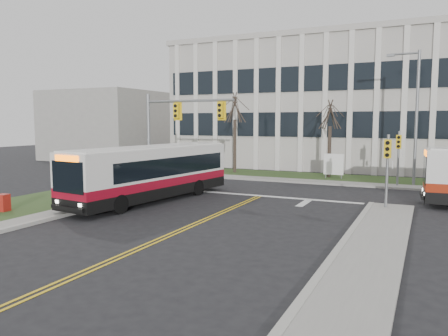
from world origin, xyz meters
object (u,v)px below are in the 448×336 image
newspaper_box_blue (85,199)px  newspaper_box_red (3,204)px  streetlight (414,110)px  bus_main (152,174)px  directory_sign (334,165)px

newspaper_box_blue → newspaper_box_red: 3.77m
streetlight → newspaper_box_red: 25.61m
newspaper_box_red → streetlight: bearing=43.7°
bus_main → newspaper_box_red: bearing=-119.6°
bus_main → newspaper_box_blue: bus_main is taller
streetlight → newspaper_box_red: (-17.53, -18.06, -4.72)m
bus_main → newspaper_box_red: bus_main is taller
streetlight → newspaper_box_blue: size_ratio=9.68×
streetlight → bus_main: (-13.03, -12.05, -3.69)m
bus_main → newspaper_box_blue: size_ratio=11.88×
newspaper_box_red → newspaper_box_blue: bearing=42.1°
streetlight → newspaper_box_red: size_ratio=9.68×
directory_sign → bus_main: 15.31m
streetlight → newspaper_box_blue: streetlight is taller
streetlight → newspaper_box_blue: 21.92m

